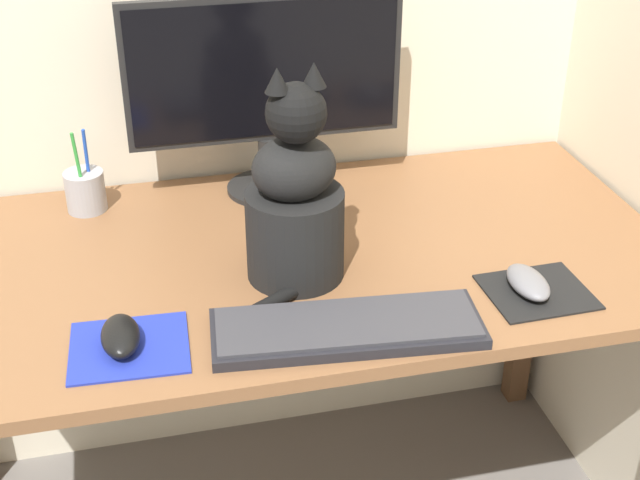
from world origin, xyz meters
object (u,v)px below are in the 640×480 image
(keyboard, at_px, (347,327))
(computer_mouse_right, at_px, (528,282))
(computer_mouse_left, at_px, (120,336))
(monitor, at_px, (265,83))
(cat, at_px, (295,202))
(pen_cup, at_px, (85,190))

(keyboard, relative_size, computer_mouse_right, 3.90)
(keyboard, bearing_deg, computer_mouse_left, 178.43)
(computer_mouse_left, bearing_deg, keyboard, -7.05)
(computer_mouse_left, height_order, computer_mouse_right, computer_mouse_left)
(monitor, height_order, cat, monitor)
(computer_mouse_right, relative_size, cat, 0.29)
(monitor, relative_size, keyboard, 1.24)
(cat, height_order, pen_cup, cat)
(computer_mouse_left, xyz_separation_m, computer_mouse_right, (0.68, 0.00, -0.00))
(computer_mouse_right, height_order, pen_cup, pen_cup)
(keyboard, bearing_deg, pen_cup, 132.48)
(monitor, xyz_separation_m, computer_mouse_right, (0.36, -0.48, -0.22))
(keyboard, distance_m, computer_mouse_left, 0.35)
(keyboard, relative_size, computer_mouse_left, 4.01)
(keyboard, distance_m, computer_mouse_right, 0.33)
(cat, relative_size, pen_cup, 2.24)
(monitor, height_order, computer_mouse_left, monitor)
(keyboard, distance_m, pen_cup, 0.66)
(keyboard, bearing_deg, cat, 107.98)
(computer_mouse_left, bearing_deg, computer_mouse_right, 0.22)
(cat, bearing_deg, monitor, 76.98)
(computer_mouse_right, bearing_deg, monitor, 126.78)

